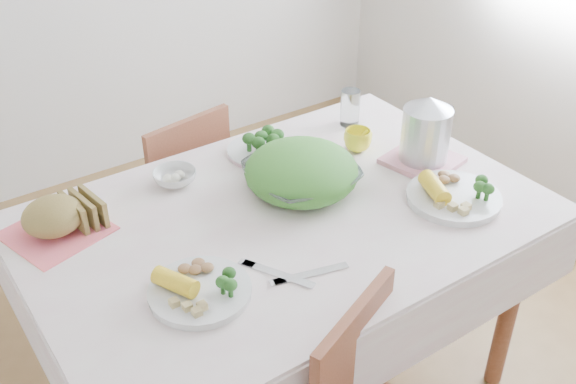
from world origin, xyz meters
TOP-DOWN VIEW (x-y plane):
  - dining_table at (0.00, 0.00)m, footprint 1.40×0.90m
  - tablecloth at (0.00, 0.00)m, footprint 1.50×1.00m
  - chair_far at (-0.05, 0.75)m, footprint 0.43×0.43m
  - salad_bowl at (0.11, 0.08)m, footprint 0.34×0.34m
  - dinner_plate_left at (-0.38, -0.17)m, footprint 0.28×0.28m
  - dinner_plate_right at (0.46, -0.23)m, footprint 0.41×0.41m
  - broccoli_plate at (0.13, 0.34)m, footprint 0.28×0.28m
  - napkin at (-0.59, 0.30)m, footprint 0.31×0.31m
  - bread_loaf at (-0.59, 0.30)m, footprint 0.18×0.17m
  - fruit_bowl at (-0.19, 0.34)m, footprint 0.17×0.17m
  - yellow_mug at (0.42, 0.18)m, footprint 0.10×0.10m
  - glass_tumbler at (0.52, 0.34)m, footprint 0.09×0.09m
  - pink_tray at (0.54, -0.01)m, footprint 0.26×0.26m
  - electric_kettle at (0.54, -0.01)m, footprint 0.20×0.20m
  - fork_left at (-0.18, -0.22)m, footprint 0.12×0.20m
  - knife at (-0.10, -0.27)m, footprint 0.21×0.07m

SIDE VIEW (x-z plane):
  - dining_table at x=0.00m, z-range 0.00..0.75m
  - chair_far at x=-0.05m, z-range 0.05..0.88m
  - tablecloth at x=0.00m, z-range 0.75..0.76m
  - napkin at x=-0.59m, z-range 0.76..0.77m
  - fork_left at x=-0.18m, z-range 0.76..0.77m
  - knife at x=-0.10m, z-range 0.76..0.77m
  - pink_tray at x=0.54m, z-range 0.76..0.78m
  - broccoli_plate at x=0.13m, z-range 0.76..0.78m
  - dinner_plate_left at x=-0.38m, z-range 0.76..0.78m
  - dinner_plate_right at x=0.46m, z-range 0.76..0.78m
  - fruit_bowl at x=-0.19m, z-range 0.76..0.80m
  - yellow_mug at x=0.42m, z-range 0.76..0.84m
  - salad_bowl at x=0.11m, z-range 0.76..0.84m
  - bread_loaf at x=-0.59m, z-range 0.77..0.87m
  - glass_tumbler at x=0.52m, z-range 0.76..0.89m
  - electric_kettle at x=0.54m, z-range 0.77..0.99m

